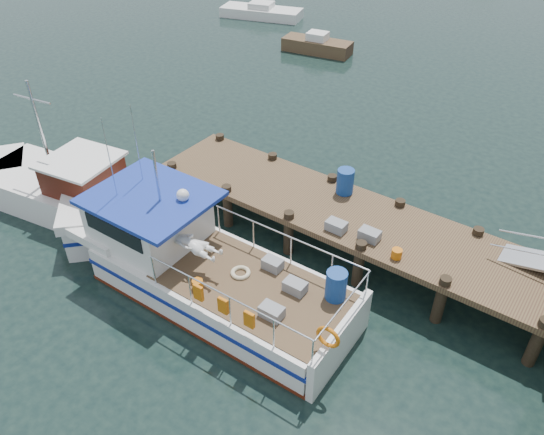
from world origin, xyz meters
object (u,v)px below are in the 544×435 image
Objects in this scene: lobster_boat at (186,259)px; work_boat at (67,189)px; moored_rowboat at (317,45)px; moored_a at (261,12)px.

lobster_boat is 6.19m from work_boat.
moored_rowboat is 8.02m from moored_a.
lobster_boat is 27.39m from moored_a.
work_boat is (-6.17, 0.42, -0.19)m from lobster_boat.
moored_rowboat reaches higher than moored_a.
work_boat reaches higher than moored_a.
lobster_boat is 2.50× the size of moored_rowboat.
work_boat is 2.08× the size of moored_rowboat.
work_boat is 18.99m from moored_rowboat.
moored_rowboat is 0.72× the size of moored_a.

